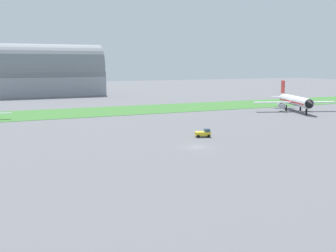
% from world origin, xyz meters
% --- Properties ---
extents(ground_plane, '(600.00, 600.00, 0.00)m').
position_xyz_m(ground_plane, '(0.00, 0.00, 0.00)').
color(ground_plane, slate).
extents(grass_taxiway_strip, '(360.00, 28.00, 0.08)m').
position_xyz_m(grass_taxiway_strip, '(0.00, 67.36, 0.04)').
color(grass_taxiway_strip, '#3D7533').
rests_on(grass_taxiway_strip, ground_plane).
extents(airplane_parked_jet_far, '(29.48, 29.21, 10.75)m').
position_xyz_m(airplane_parked_jet_far, '(61.39, 39.97, 3.87)').
color(airplane_parked_jet_far, white).
rests_on(airplane_parked_jet_far, ground_plane).
extents(pushback_tug_near_gate, '(3.96, 2.86, 1.95)m').
position_xyz_m(pushback_tug_near_gate, '(6.73, 9.28, 0.91)').
color(pushback_tug_near_gate, yellow).
rests_on(pushback_tug_near_gate, ground_plane).
extents(hangar_distant, '(56.31, 24.77, 27.64)m').
position_xyz_m(hangar_distant, '(-12.42, 148.32, 12.39)').
color(hangar_distant, '#9399A3').
rests_on(hangar_distant, ground_plane).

